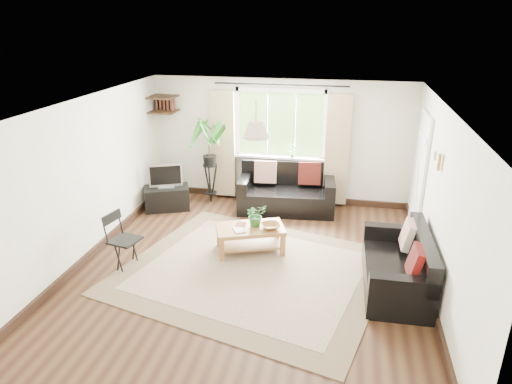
% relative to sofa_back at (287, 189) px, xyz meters
% --- Properties ---
extents(floor, '(5.50, 5.50, 0.00)m').
position_rel_sofa_back_xyz_m(floor, '(-0.21, -2.24, -0.42)').
color(floor, black).
rests_on(floor, ground).
extents(ceiling, '(5.50, 5.50, 0.00)m').
position_rel_sofa_back_xyz_m(ceiling, '(-0.21, -2.24, 1.98)').
color(ceiling, white).
rests_on(ceiling, floor).
extents(wall_back, '(5.00, 0.02, 2.40)m').
position_rel_sofa_back_xyz_m(wall_back, '(-0.21, 0.51, 0.78)').
color(wall_back, white).
rests_on(wall_back, floor).
extents(wall_front, '(5.00, 0.02, 2.40)m').
position_rel_sofa_back_xyz_m(wall_front, '(-0.21, -4.99, 0.78)').
color(wall_front, white).
rests_on(wall_front, floor).
extents(wall_left, '(0.02, 5.50, 2.40)m').
position_rel_sofa_back_xyz_m(wall_left, '(-2.71, -2.24, 0.78)').
color(wall_left, white).
rests_on(wall_left, floor).
extents(wall_right, '(0.02, 5.50, 2.40)m').
position_rel_sofa_back_xyz_m(wall_right, '(2.29, -2.24, 0.78)').
color(wall_right, white).
rests_on(wall_right, floor).
extents(rug, '(4.23, 3.86, 0.02)m').
position_rel_sofa_back_xyz_m(rug, '(-0.17, -2.35, -0.41)').
color(rug, beige).
rests_on(rug, floor).
extents(window, '(2.50, 0.16, 2.16)m').
position_rel_sofa_back_xyz_m(window, '(-0.21, 0.47, 1.13)').
color(window, white).
rests_on(window, wall_back).
extents(door, '(0.06, 0.96, 2.06)m').
position_rel_sofa_back_xyz_m(door, '(2.26, -0.54, 0.58)').
color(door, silver).
rests_on(door, wall_right).
extents(corner_shelf, '(0.50, 0.50, 0.34)m').
position_rel_sofa_back_xyz_m(corner_shelf, '(-2.46, 0.26, 1.47)').
color(corner_shelf, black).
rests_on(corner_shelf, wall_back).
extents(pendant_lamp, '(0.36, 0.36, 0.54)m').
position_rel_sofa_back_xyz_m(pendant_lamp, '(-0.21, -1.84, 1.63)').
color(pendant_lamp, beige).
rests_on(pendant_lamp, ceiling).
extents(wall_sconce, '(0.12, 0.12, 0.28)m').
position_rel_sofa_back_xyz_m(wall_sconce, '(2.22, -1.94, 1.32)').
color(wall_sconce, beige).
rests_on(wall_sconce, wall_right).
extents(sofa_back, '(1.86, 1.05, 0.84)m').
position_rel_sofa_back_xyz_m(sofa_back, '(0.00, 0.00, 0.00)').
color(sofa_back, black).
rests_on(sofa_back, floor).
extents(sofa_right, '(1.64, 0.84, 0.76)m').
position_rel_sofa_back_xyz_m(sofa_right, '(1.82, -2.36, -0.04)').
color(sofa_right, black).
rests_on(sofa_right, floor).
extents(coffee_table, '(1.17, 0.90, 0.43)m').
position_rel_sofa_back_xyz_m(coffee_table, '(-0.32, -1.76, -0.21)').
color(coffee_table, brown).
rests_on(coffee_table, floor).
extents(table_plant, '(0.42, 0.42, 0.36)m').
position_rel_sofa_back_xyz_m(table_plant, '(-0.25, -1.68, 0.18)').
color(table_plant, '#2C6127').
rests_on(table_plant, coffee_table).
extents(bowl, '(0.40, 0.40, 0.07)m').
position_rel_sofa_back_xyz_m(bowl, '(-0.01, -1.74, 0.04)').
color(bowl, brown).
rests_on(bowl, coffee_table).
extents(book_a, '(0.26, 0.28, 0.02)m').
position_rel_sofa_back_xyz_m(book_a, '(-0.54, -1.94, 0.02)').
color(book_a, white).
rests_on(book_a, coffee_table).
extents(book_b, '(0.15, 0.20, 0.02)m').
position_rel_sofa_back_xyz_m(book_b, '(-0.56, -1.73, 0.02)').
color(book_b, '#5B2B24').
rests_on(book_b, coffee_table).
extents(tv_stand, '(0.93, 0.74, 0.44)m').
position_rel_sofa_back_xyz_m(tv_stand, '(-2.24, -0.40, -0.20)').
color(tv_stand, black).
rests_on(tv_stand, floor).
extents(tv, '(0.66, 0.44, 0.48)m').
position_rel_sofa_back_xyz_m(tv, '(-2.24, -0.40, 0.26)').
color(tv, '#A5A5AA').
rests_on(tv, tv_stand).
extents(palm_stand, '(0.76, 0.76, 1.68)m').
position_rel_sofa_back_xyz_m(palm_stand, '(-1.53, 0.12, 0.42)').
color(palm_stand, black).
rests_on(palm_stand, floor).
extents(folding_chair, '(0.51, 0.51, 0.83)m').
position_rel_sofa_back_xyz_m(folding_chair, '(-2.02, -2.56, -0.01)').
color(folding_chair, black).
rests_on(folding_chair, floor).
extents(sill_plant, '(0.14, 0.10, 0.27)m').
position_rel_sofa_back_xyz_m(sill_plant, '(0.04, 0.39, 0.65)').
color(sill_plant, '#2D6023').
rests_on(sill_plant, window).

